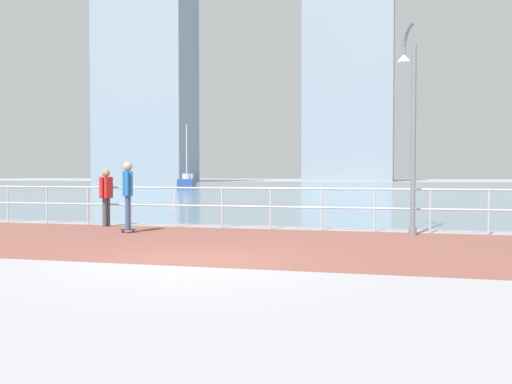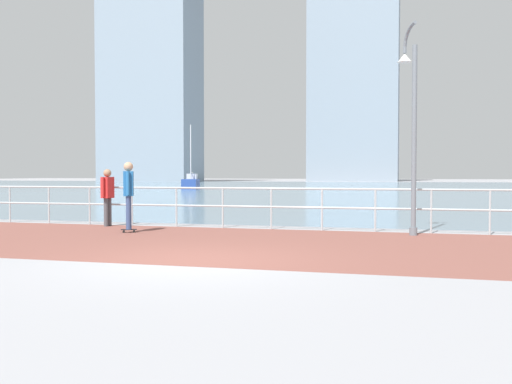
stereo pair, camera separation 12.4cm
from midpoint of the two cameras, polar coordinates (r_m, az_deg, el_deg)
The scene contains 10 objects.
ground at distance 49.54m, azimuth 10.35°, elevation 0.06°, with size 220.00×220.00×0.00m, color #9E9EA3.
brick_paving at distance 12.66m, azimuth -2.18°, elevation -5.09°, with size 28.00×6.48×0.01m, color brown.
harbor_water at distance 60.41m, azimuth 11.11°, elevation 0.38°, with size 180.00×88.00×0.00m, color #6B899E.
waterfront_railing at distance 15.72m, azimuth 1.22°, elevation -0.85°, with size 25.25×0.06×1.15m.
lamppost at distance 14.89m, azimuth 14.86°, elevation 7.13°, with size 0.52×0.76×5.27m.
skateboarder at distance 15.16m, azimuth -12.85°, elevation 0.20°, with size 0.41×0.54×1.83m.
bystander at distance 17.15m, azimuth -14.87°, elevation -0.07°, with size 0.27×0.56×1.66m.
sailboat_teal at distance 57.33m, azimuth -6.94°, elevation 0.92°, with size 2.56×4.72×6.33m.
tower_slate at distance 116.62m, azimuth 9.23°, elevation 10.55°, with size 17.14×11.40×40.03m.
tower_steel at distance 109.68m, azimuth -10.92°, elevation 11.20°, with size 17.10×10.19×40.43m.
Camera 1 is at (3.56, -9.40, 1.54)m, focal length 40.26 mm.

